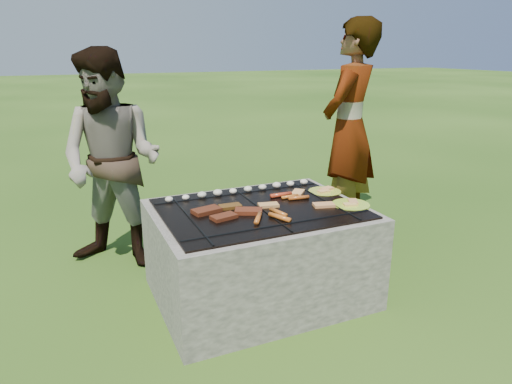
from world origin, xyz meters
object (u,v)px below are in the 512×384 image
cook (349,129)px  bystander (112,162)px  fire_pit (259,256)px  plate_far (325,192)px  plate_near (351,205)px

cook → bystander: 1.96m
fire_pit → plate_far: (0.56, 0.13, 0.33)m
fire_pit → cook: cook is taller
fire_pit → plate_near: 0.67m
plate_near → cook: size_ratio=0.14×
plate_far → plate_near: size_ratio=0.89×
cook → bystander: (-1.96, 0.09, -0.12)m
cook → plate_far: bearing=11.6°
plate_near → bystander: bearing=141.8°
fire_pit → bystander: bearing=131.6°
cook → bystander: bearing=-36.8°
fire_pit → plate_far: bearing=13.0°
plate_far → cook: (0.63, 0.64, 0.30)m
plate_far → bystander: (-1.33, 0.74, 0.18)m
cook → bystander: cook is taller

